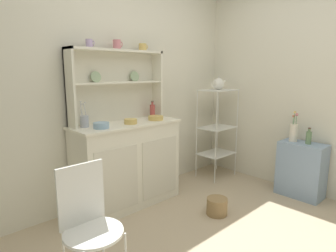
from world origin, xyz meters
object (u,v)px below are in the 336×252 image
bakers_rack (217,123)px  jam_bottle (152,111)px  bowl_mixing_large (101,125)px  floor_basket (217,206)px  porcelain_teapot (218,84)px  cup_lilac_0 (89,43)px  oil_bottle (309,137)px  flower_vase (294,132)px  wire_chair (88,219)px  side_shelf_blue (301,170)px  utensil_jar (84,121)px  hutch_cabinet (128,163)px  hutch_shelf_unit (116,80)px

bakers_rack → jam_bottle: bakers_rack is taller
bakers_rack → bowl_mixing_large: size_ratio=7.95×
floor_basket → porcelain_teapot: porcelain_teapot is taller
cup_lilac_0 → oil_bottle: (1.86, -1.34, -0.97)m
bakers_rack → jam_bottle: bearing=168.0°
flower_vase → porcelain_teapot: bearing=101.5°
cup_lilac_0 → wire_chair: bearing=-121.1°
floor_basket → wire_chair: bearing=-176.5°
side_shelf_blue → utensil_jar: (-1.98, 1.24, 0.64)m
wire_chair → bowl_mixing_large: bearing=24.8°
porcelain_teapot → wire_chair: bearing=-161.4°
floor_basket → jam_bottle: 1.25m
hutch_cabinet → utensil_jar: utensil_jar is taller
hutch_cabinet → flower_vase: flower_vase is taller
floor_basket → cup_lilac_0: size_ratio=2.63×
hutch_cabinet → flower_vase: size_ratio=3.24×
bakers_rack → wire_chair: 2.41m
porcelain_teapot → floor_basket: bearing=-141.7°
side_shelf_blue → cup_lilac_0: 2.64m
cup_lilac_0 → hutch_shelf_unit: bearing=8.0°
hutch_cabinet → floor_basket: bearing=-57.4°
flower_vase → side_shelf_blue: bearing=-90.0°
wire_chair → utensil_jar: (0.49, 0.96, 0.43)m
hutch_cabinet → wire_chair: size_ratio=1.34×
bakers_rack → oil_bottle: bakers_rack is taller
bowl_mixing_large → hutch_shelf_unit: bearing=35.7°
side_shelf_blue → floor_basket: side_shelf_blue is taller
floor_basket → oil_bottle: (1.05, -0.42, 0.61)m
floor_basket → hutch_cabinet: bearing=122.6°
hutch_cabinet → floor_basket: 1.01m
hutch_cabinet → bowl_mixing_large: bearing=-167.6°
cup_lilac_0 → jam_bottle: size_ratio=0.42×
hutch_cabinet → bowl_mixing_large: (-0.33, -0.07, 0.46)m
hutch_shelf_unit → bowl_mixing_large: hutch_shelf_unit is taller
bakers_rack → flower_vase: bearing=-78.6°
flower_vase → floor_basket: bearing=166.3°
oil_bottle → bowl_mixing_large: bearing=148.8°
bakers_rack → side_shelf_blue: 1.15m
bakers_rack → side_shelf_blue: bearing=-79.9°
hutch_cabinet → hutch_shelf_unit: hutch_shelf_unit is taller
bowl_mixing_large → bakers_rack: bearing=-1.4°
side_shelf_blue → oil_bottle: (-0.00, -0.05, 0.38)m
bakers_rack → flower_vase: bakers_rack is taller
jam_bottle → utensil_jar: 0.84m
side_shelf_blue → flower_vase: (0.00, 0.12, 0.42)m
jam_bottle → utensil_jar: (-0.84, -0.01, -0.02)m
hutch_cabinet → hutch_shelf_unit: (0.00, 0.17, 0.86)m
hutch_cabinet → bakers_rack: (1.37, -0.11, 0.27)m
bowl_mixing_large → jam_bottle: (0.75, 0.16, 0.05)m
wire_chair → oil_bottle: bearing=-37.3°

